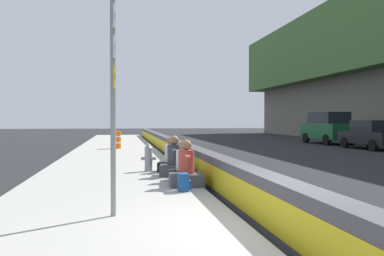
% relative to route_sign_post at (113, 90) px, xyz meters
% --- Properties ---
extents(ground_plane, '(160.00, 160.00, 0.00)m').
position_rel_route_sign_post_xyz_m(ground_plane, '(-1.18, -2.49, -2.23)').
color(ground_plane, '#232326').
rests_on(ground_plane, ground).
extents(sidewalk_strip, '(80.00, 4.40, 0.14)m').
position_rel_route_sign_post_xyz_m(sidewalk_strip, '(-1.18, 0.16, -2.16)').
color(sidewalk_strip, '#A8A59E').
rests_on(sidewalk_strip, ground_plane).
extents(jersey_barrier, '(76.00, 0.45, 0.85)m').
position_rel_route_sign_post_xyz_m(jersey_barrier, '(-1.18, -2.49, -1.81)').
color(jersey_barrier, '#47474C').
rests_on(jersey_barrier, ground_plane).
extents(route_sign_post, '(0.44, 0.09, 3.60)m').
position_rel_route_sign_post_xyz_m(route_sign_post, '(0.00, 0.00, 0.00)').
color(route_sign_post, gray).
rests_on(route_sign_post, sidewalk_strip).
extents(fire_hydrant, '(0.26, 0.46, 0.88)m').
position_rel_route_sign_post_xyz_m(fire_hydrant, '(6.15, -0.97, -1.65)').
color(fire_hydrant, gray).
rests_on(fire_hydrant, sidewalk_strip).
extents(seated_person_foreground, '(0.72, 0.83, 1.12)m').
position_rel_route_sign_post_xyz_m(seated_person_foreground, '(2.98, -1.68, -1.74)').
color(seated_person_foreground, '#424247').
rests_on(seated_person_foreground, sidewalk_strip).
extents(seated_person_middle, '(0.71, 0.81, 1.04)m').
position_rel_route_sign_post_xyz_m(seated_person_middle, '(3.89, -1.73, -1.77)').
color(seated_person_middle, black).
rests_on(seated_person_middle, sidewalk_strip).
extents(seated_person_rear, '(0.82, 0.92, 1.15)m').
position_rel_route_sign_post_xyz_m(seated_person_rear, '(4.93, -1.63, -1.73)').
color(seated_person_rear, '#424247').
rests_on(seated_person_rear, sidewalk_strip).
extents(seated_person_far, '(0.81, 0.89, 1.07)m').
position_rel_route_sign_post_xyz_m(seated_person_far, '(5.97, -1.64, -1.76)').
color(seated_person_far, black).
rests_on(seated_person_far, sidewalk_strip).
extents(backpack, '(0.32, 0.28, 0.40)m').
position_rel_route_sign_post_xyz_m(backpack, '(2.26, -1.51, -1.90)').
color(backpack, navy).
rests_on(backpack, sidewalk_strip).
extents(construction_barrel, '(0.54, 0.54, 0.95)m').
position_rel_route_sign_post_xyz_m(construction_barrel, '(17.04, 0.11, -1.61)').
color(construction_barrel, orange).
rests_on(construction_barrel, sidewalk_strip).
extents(parked_car_fourth, '(4.56, 2.08, 1.71)m').
position_rel_route_sign_post_xyz_m(parked_car_fourth, '(15.95, -14.69, -1.37)').
color(parked_car_fourth, black).
rests_on(parked_car_fourth, ground_plane).
extents(parked_car_midline, '(4.86, 2.18, 2.28)m').
position_rel_route_sign_post_xyz_m(parked_car_midline, '(21.59, -14.80, -1.05)').
color(parked_car_midline, '#145128').
rests_on(parked_car_midline, ground_plane).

